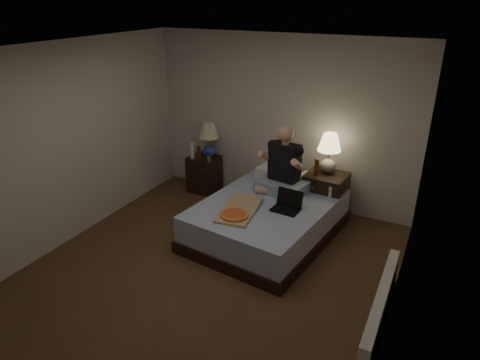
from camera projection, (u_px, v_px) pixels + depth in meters
The scene contains 19 objects.
floor at pixel (205, 275), 4.94m from camera, with size 4.00×4.50×0.00m, color brown.
ceiling at pixel (196, 51), 3.93m from camera, with size 4.00×4.50×0.00m, color white.
wall_back at pixel (281, 122), 6.27m from camera, with size 4.00×2.50×0.00m, color silver.
wall_front at pixel (7, 306), 2.60m from camera, with size 4.00×2.50×0.00m, color silver.
wall_left at pixel (62, 147), 5.26m from camera, with size 4.50×2.50×0.00m, color silver.
wall_right at pixel (403, 218), 3.61m from camera, with size 4.50×2.50×0.00m, color silver.
bed at pixel (267, 219), 5.65m from camera, with size 1.49×1.99×0.50m, color #556FAA.
nightstand_left at pixel (204, 174), 6.94m from camera, with size 0.45×0.41×0.59m, color black.
nightstand_right at pixel (325, 197), 6.01m from camera, with size 0.54×0.49×0.70m, color black.
lamp_left at pixel (209, 140), 6.73m from camera, with size 0.32×0.32×0.56m, color #2A3C9A, non-canonical shape.
lamp_right at pixel (329, 153), 5.83m from camera, with size 0.32×0.32×0.56m, color #999A91, non-canonical shape.
water_bottle at pixel (192, 151), 6.72m from camera, with size 0.07×0.07×0.25m, color white.
soda_can at pixel (209, 159), 6.61m from camera, with size 0.07×0.07×0.10m, color #A2A39E.
beer_bottle_left at pixel (199, 154), 6.62m from camera, with size 0.06×0.06×0.23m, color #4F1A0B.
beer_bottle_right at pixel (317, 167), 5.81m from camera, with size 0.06×0.06×0.23m, color #5E2B0D.
person at pixel (283, 160), 5.66m from camera, with size 0.66×0.52×0.93m, color black, non-canonical shape.
laptop at pixel (286, 202), 5.29m from camera, with size 0.34×0.28×0.24m, color black, non-canonical shape.
pizza_box at pixel (234, 215), 5.14m from camera, with size 0.40×0.76×0.08m, color tan, non-canonical shape.
radiator at pixel (380, 309), 4.12m from camera, with size 0.10×1.60×0.40m, color white.
Camera 1 is at (2.20, -3.46, 3.00)m, focal length 32.00 mm.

